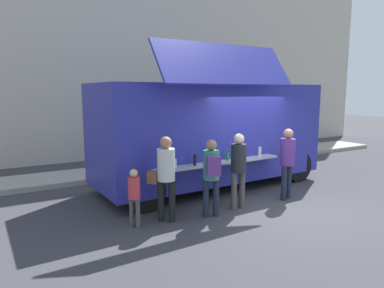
% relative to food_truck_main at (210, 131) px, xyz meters
% --- Properties ---
extents(ground_plane, '(60.00, 60.00, 0.00)m').
position_rel_food_truck_main_xyz_m(ground_plane, '(0.42, -2.34, -1.55)').
color(ground_plane, '#38383D').
extents(curb_strip, '(28.00, 1.60, 0.15)m').
position_rel_food_truck_main_xyz_m(curb_strip, '(-4.00, 2.62, -1.47)').
color(curb_strip, '#9E998E').
rests_on(curb_strip, ground).
extents(building_behind, '(32.00, 2.40, 10.41)m').
position_rel_food_truck_main_xyz_m(building_behind, '(-3.00, 6.52, 3.66)').
color(building_behind, beige).
rests_on(building_behind, ground).
extents(food_truck_main, '(6.36, 3.23, 3.72)m').
position_rel_food_truck_main_xyz_m(food_truck_main, '(0.00, 0.00, 0.00)').
color(food_truck_main, '#292E98').
rests_on(food_truck_main, ground).
extents(trash_bin, '(0.60, 0.60, 0.86)m').
position_rel_food_truck_main_xyz_m(trash_bin, '(3.95, 2.32, -1.12)').
color(trash_bin, '#2C6536').
rests_on(trash_bin, ground).
extents(customer_front_ordering, '(0.36, 0.35, 1.71)m').
position_rel_food_truck_main_xyz_m(customer_front_ordering, '(-0.48, -1.90, -0.53)').
color(customer_front_ordering, '#4E4A45').
rests_on(customer_front_ordering, ground).
extents(customer_mid_with_backpack, '(0.43, 0.54, 1.65)m').
position_rel_food_truck_main_xyz_m(customer_mid_with_backpack, '(-1.31, -2.07, -0.54)').
color(customer_mid_with_backpack, '#1D2535').
rests_on(customer_mid_with_backpack, ground).
extents(customer_rear_waiting, '(0.52, 0.49, 1.75)m').
position_rel_food_truck_main_xyz_m(customer_rear_waiting, '(-2.25, -1.81, -0.51)').
color(customer_rear_waiting, black).
rests_on(customer_rear_waiting, ground).
extents(customer_extra_browsing, '(0.36, 0.35, 1.74)m').
position_rel_food_truck_main_xyz_m(customer_extra_browsing, '(0.96, -1.95, -0.51)').
color(customer_extra_browsing, '#1C2236').
rests_on(customer_extra_browsing, ground).
extents(child_near_queue, '(0.24, 0.24, 1.16)m').
position_rel_food_truck_main_xyz_m(child_near_queue, '(-2.90, -1.76, -0.86)').
color(child_near_queue, '#494B44').
rests_on(child_near_queue, ground).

